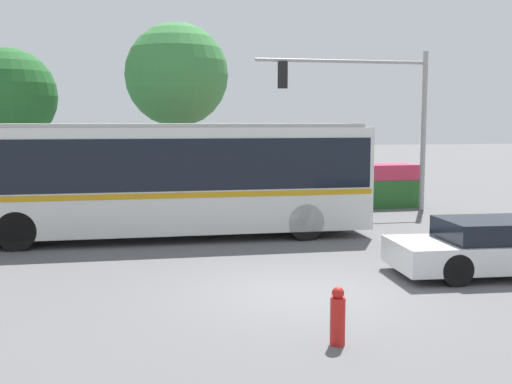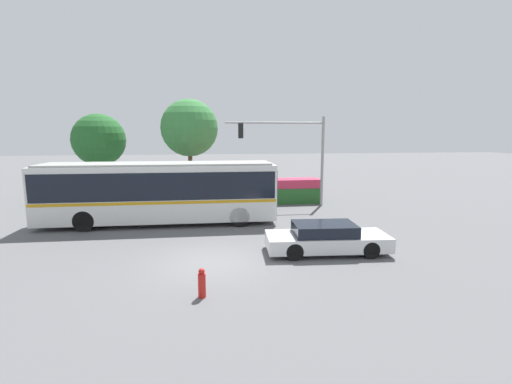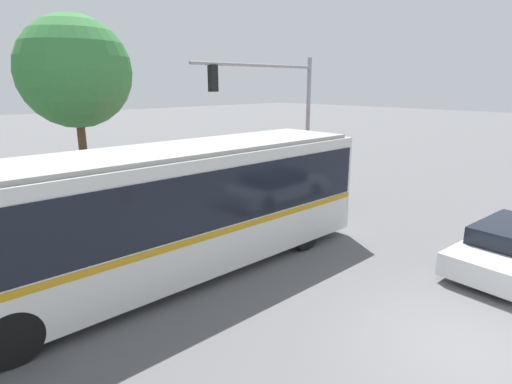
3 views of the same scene
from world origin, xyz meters
The scene contains 8 objects.
ground_plane centered at (0.00, 0.00, 0.00)m, with size 140.00×140.00×0.00m, color #5B5B5E.
city_bus centered at (-2.47, 6.20, 1.80)m, with size 11.90×2.69×3.16m.
sedan_foreground centered at (4.53, 0.51, 0.57)m, with size 4.83×2.11×1.18m.
traffic_light_pole centered at (5.52, 9.82, 3.85)m, with size 6.29×0.24×5.69m.
flowering_hedge centered at (3.11, 11.03, 0.79)m, with size 8.88×1.51×1.61m.
street_tree_left centered at (-7.59, 14.58, 4.15)m, with size 3.68×3.68×6.02m.
street_tree_centre centered at (-1.20, 13.70, 5.00)m, with size 4.01×4.01×7.02m.
fire_hydrant centered at (-0.27, -2.84, 0.41)m, with size 0.22×0.22×0.86m.
Camera 2 is at (-0.07, -12.84, 4.64)m, focal length 25.67 mm.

